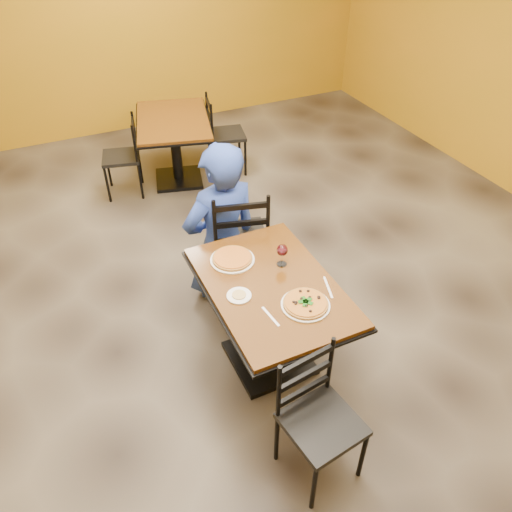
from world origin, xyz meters
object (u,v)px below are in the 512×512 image
plate_far (232,260)px  chair_second_right (226,135)px  wine_glass (282,254)px  chair_main_near (322,425)px  plate_main (305,305)px  chair_second_left (121,157)px  chair_main_far (239,237)px  table_second (174,136)px  table_main (271,306)px  side_plate (239,296)px  pizza_main (306,303)px  diner (221,222)px  pizza_far (232,258)px

plate_far → chair_second_right: bearing=68.8°
chair_second_right → wine_glass: 2.79m
chair_main_near → plate_main: size_ratio=2.85×
chair_second_left → wine_glass: size_ratio=4.74×
chair_main_far → chair_second_left: 2.02m
table_second → table_main: bearing=-94.5°
table_main → chair_second_left: size_ratio=1.44×
chair_main_near → wine_glass: 1.14m
chair_main_far → side_plate: chair_main_far is taller
pizza_main → plate_far: bearing=111.4°
diner → plate_far: (-0.13, -0.55, 0.07)m
pizza_main → wine_glass: wine_glass is taller
pizza_main → chair_second_right: bearing=76.8°
table_second → side_plate: bearing=-99.2°
chair_second_left → chair_second_right: bearing=103.9°
chair_main_near → side_plate: 0.93m
table_main → pizza_far: (-0.13, 0.34, 0.21)m
chair_main_near → chair_second_right: (0.94, 3.72, 0.01)m
table_second → pizza_far: 2.53m
table_second → chair_main_far: chair_main_far is taller
table_main → plate_main: plate_main is taller
chair_main_far → pizza_far: (-0.28, -0.55, 0.27)m
plate_far → side_plate: same height
chair_second_right → plate_far: chair_second_right is taller
chair_second_right → side_plate: chair_second_right is taller
chair_main_near → wine_glass: bearing=67.7°
table_second → chair_main_near: bearing=-95.1°
plate_main → pizza_main: (0.00, 0.00, 0.02)m
wine_glass → plate_far: bearing=147.6°
chair_second_left → side_plate: size_ratio=5.34×
table_main → pizza_main: bearing=-68.5°
table_main → pizza_main: 0.36m
plate_far → table_main: bearing=-68.7°
chair_main_far → pizza_main: chair_main_far is taller
chair_main_far → chair_second_right: bearing=-94.4°
pizza_main → table_second: bearing=87.8°
chair_main_far → side_plate: (-0.38, -0.91, 0.26)m
table_main → chair_second_right: (0.83, 2.83, -0.11)m
chair_second_left → wine_glass: 2.77m
chair_main_near → plate_far: 1.26m
plate_far → chair_main_near: bearing=-88.8°
chair_main_far → pizza_far: bearing=78.2°
chair_main_near → chair_second_left: 3.73m
diner → plate_far: diner is taller
chair_main_far → pizza_far: chair_main_far is taller
plate_main → pizza_main: 0.02m
table_main → plate_main: bearing=-68.5°
chair_main_far → pizza_main: (-0.04, -1.16, 0.27)m
chair_main_near → pizza_main: 0.73m
chair_second_right → plate_main: chair_second_right is taller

